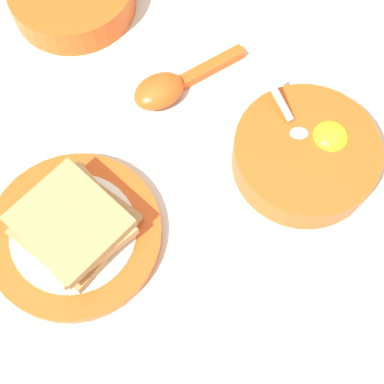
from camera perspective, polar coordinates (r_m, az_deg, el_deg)
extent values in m
plane|color=beige|center=(0.60, 0.24, 2.56)|extent=(3.00, 3.00, 0.00)
cylinder|color=#DB5119|center=(0.60, 11.93, 4.08)|extent=(0.16, 0.16, 0.04)
cylinder|color=white|center=(0.59, 12.01, 4.28)|extent=(0.13, 0.13, 0.02)
ellipsoid|color=yellow|center=(0.59, 14.54, 5.73)|extent=(0.04, 0.04, 0.02)
cylinder|color=black|center=(0.59, 11.06, 5.80)|extent=(0.03, 0.03, 0.00)
ellipsoid|color=silver|center=(0.59, 11.29, 6.06)|extent=(0.03, 0.02, 0.01)
cube|color=silver|center=(0.58, 9.20, 9.91)|extent=(0.03, 0.05, 0.03)
cylinder|color=#DB5119|center=(0.57, -12.40, -4.42)|extent=(0.18, 0.18, 0.01)
cylinder|color=white|center=(0.57, -12.56, -4.17)|extent=(0.13, 0.13, 0.00)
cube|color=tan|center=(0.56, -12.34, -3.51)|extent=(0.14, 0.14, 0.01)
cube|color=tan|center=(0.55, -12.60, -3.25)|extent=(0.13, 0.13, 0.01)
cube|color=tan|center=(0.54, -12.97, -3.04)|extent=(0.13, 0.13, 0.01)
ellipsoid|color=#DB5119|center=(0.63, -3.56, 10.70)|extent=(0.08, 0.07, 0.03)
cube|color=#DB5119|center=(0.66, 1.93, 13.12)|extent=(0.09, 0.06, 0.01)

